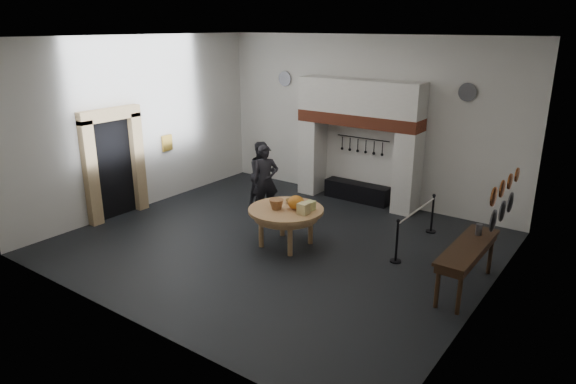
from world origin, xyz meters
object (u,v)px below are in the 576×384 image
Objects in this scene: visitor_far at (263,175)px; barrier_post_far at (432,214)px; work_table at (286,210)px; side_table at (468,247)px; iron_range at (357,192)px; visitor_near at (265,180)px; barrier_post_near at (397,242)px.

visitor_far is 2.01× the size of barrier_post_far.
work_table is 3.92m from side_table.
visitor_near is (-1.41, -2.38, 0.67)m from iron_range.
work_table is at bearing -109.90° from visitor_far.
iron_range is 3.74m from work_table.
visitor_far is at bearing 166.78° from side_table.
iron_range is at bearing 12.78° from visitor_near.
visitor_near is 2.04× the size of barrier_post_far.
barrier_post_far is at bearing -27.94° from visitor_near.
visitor_near is 5.59m from side_table.
visitor_near is at bearing 169.83° from side_table.
side_table is 2.44× the size of barrier_post_near.
work_table is at bearing -85.78° from visitor_near.
visitor_near is 4.22m from barrier_post_far.
work_table is at bearing -86.93° from iron_range.
work_table is 1.86× the size of barrier_post_near.
side_table is at bearing -12.36° from barrier_post_near.
side_table reaches higher than iron_range.
barrier_post_far is (0.00, 2.00, 0.00)m from barrier_post_near.
visitor_far is (-1.81, -1.98, 0.65)m from iron_range.
iron_range is 3.98m from barrier_post_near.
side_table and barrier_post_near have the same top height.
side_table is at bearing -82.76° from visitor_far.
visitor_near is (-1.60, 1.30, 0.08)m from work_table.
work_table is 2.07m from visitor_near.
side_table is (4.10, -3.37, 0.62)m from iron_range.
visitor_far is 0.82× the size of side_table.
barrier_post_near is at bearing -90.00° from barrier_post_far.
visitor_far is 6.07m from side_table.
side_table reaches higher than work_table.
barrier_post_far is (2.57, -1.03, 0.20)m from iron_range.
work_table is 1.86× the size of barrier_post_far.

